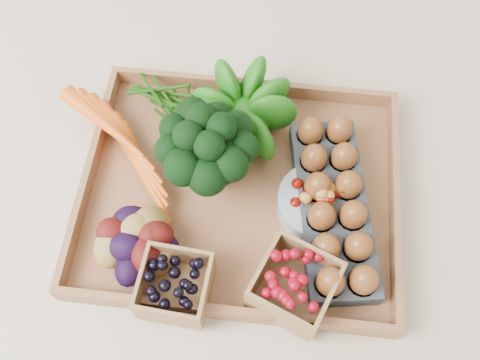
# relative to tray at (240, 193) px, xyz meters

# --- Properties ---
(ground) EXTENTS (4.00, 4.00, 0.00)m
(ground) POSITION_rel_tray_xyz_m (0.00, 0.00, -0.01)
(ground) COLOR beige
(ground) RESTS_ON ground
(tray) EXTENTS (0.55, 0.45, 0.01)m
(tray) POSITION_rel_tray_xyz_m (0.00, 0.00, 0.00)
(tray) COLOR #93623D
(tray) RESTS_ON ground
(carrots) EXTENTS (0.23, 0.16, 0.05)m
(carrots) POSITION_rel_tray_xyz_m (-0.20, 0.05, 0.03)
(carrots) COLOR #ED5915
(carrots) RESTS_ON tray
(lettuce) EXTENTS (0.14, 0.14, 0.14)m
(lettuce) POSITION_rel_tray_xyz_m (-0.01, 0.13, 0.08)
(lettuce) COLOR #105B0E
(lettuce) RESTS_ON tray
(broccoli) EXTENTS (0.17, 0.17, 0.13)m
(broccoli) POSITION_rel_tray_xyz_m (-0.06, 0.02, 0.07)
(broccoli) COLOR black
(broccoli) RESTS_ON tray
(cherry_bowl) EXTENTS (0.14, 0.14, 0.04)m
(cherry_bowl) POSITION_rel_tray_xyz_m (0.14, -0.02, 0.03)
(cherry_bowl) COLOR #8C9EA5
(cherry_bowl) RESTS_ON tray
(egg_carton) EXTENTS (0.17, 0.34, 0.04)m
(egg_carton) POSITION_rel_tray_xyz_m (0.16, -0.02, 0.03)
(egg_carton) COLOR #393F48
(egg_carton) RESTS_ON tray
(potatoes) EXTENTS (0.16, 0.16, 0.09)m
(potatoes) POSITION_rel_tray_xyz_m (-0.15, -0.13, 0.05)
(potatoes) COLOR #3F0C0A
(potatoes) RESTS_ON tray
(punnet_blackberry) EXTENTS (0.11, 0.11, 0.07)m
(punnet_blackberry) POSITION_rel_tray_xyz_m (-0.08, -0.19, 0.04)
(punnet_blackberry) COLOR black
(punnet_blackberry) RESTS_ON tray
(punnet_raspberry) EXTENTS (0.15, 0.15, 0.08)m
(punnet_raspberry) POSITION_rel_tray_xyz_m (0.10, -0.17, 0.05)
(punnet_raspberry) COLOR maroon
(punnet_raspberry) RESTS_ON tray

